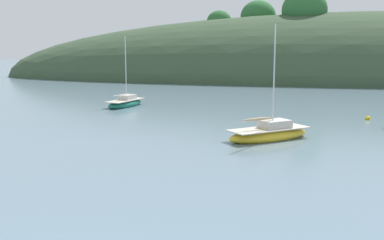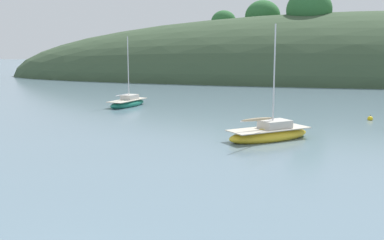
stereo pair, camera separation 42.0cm
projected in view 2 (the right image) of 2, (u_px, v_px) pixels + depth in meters
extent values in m
ellipsoid|color=#2D6633|center=(224.00, 22.00, 89.30)|extent=(4.97, 4.51, 4.51)
ellipsoid|color=#2D6633|center=(309.00, 10.00, 79.88)|extent=(7.97, 7.25, 7.25)
ellipsoid|color=#2D6633|center=(263.00, 16.00, 86.85)|extent=(6.76, 6.15, 6.15)
ellipsoid|color=gold|center=(269.00, 136.00, 29.57)|extent=(5.98, 5.49, 0.97)
cube|color=beige|center=(269.00, 129.00, 29.50)|extent=(5.51, 5.05, 0.06)
cube|color=beige|center=(275.00, 124.00, 29.69)|extent=(2.35, 2.28, 0.54)
cylinder|color=silver|center=(274.00, 77.00, 29.11)|extent=(0.09, 0.09, 6.74)
cylinder|color=silver|center=(257.00, 120.00, 28.94)|extent=(2.00, 1.69, 0.07)
ellipsoid|color=tan|center=(257.00, 119.00, 28.93)|extent=(2.01, 1.73, 0.20)
ellipsoid|color=#196B56|center=(128.00, 104.00, 46.31)|extent=(3.07, 5.77, 0.88)
cube|color=beige|center=(127.00, 100.00, 46.25)|extent=(2.83, 5.30, 0.06)
cube|color=beige|center=(130.00, 97.00, 46.60)|extent=(1.58, 1.99, 0.51)
cylinder|color=silver|center=(128.00, 69.00, 45.99)|extent=(0.09, 0.09, 6.40)
cylinder|color=silver|center=(123.00, 95.00, 45.37)|extent=(0.60, 2.26, 0.07)
sphere|color=yellow|center=(370.00, 119.00, 37.49)|extent=(0.44, 0.44, 0.44)
cylinder|color=black|center=(370.00, 115.00, 37.45)|extent=(0.04, 0.04, 0.10)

